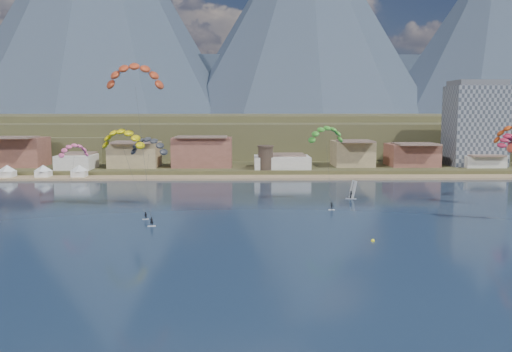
% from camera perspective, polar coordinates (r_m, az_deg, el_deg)
% --- Properties ---
extents(ground, '(2400.00, 2400.00, 0.00)m').
position_cam_1_polar(ground, '(76.29, 0.48, -10.48)').
color(ground, black).
rests_on(ground, ground).
extents(beach, '(2200.00, 12.00, 0.90)m').
position_cam_1_polar(beach, '(180.16, -0.46, -0.17)').
color(beach, '#A1835C').
rests_on(beach, ground).
extents(land, '(2200.00, 900.00, 4.00)m').
position_cam_1_polar(land, '(633.12, -0.94, 5.02)').
color(land, brown).
rests_on(land, ground).
extents(foothills, '(940.00, 210.00, 18.00)m').
position_cam_1_polar(foothills, '(306.46, 3.47, 4.48)').
color(foothills, brown).
rests_on(foothills, ground).
extents(mountain_ridge, '(2060.00, 480.00, 400.00)m').
position_cam_1_polar(mountain_ridge, '(905.42, -1.97, 15.18)').
color(mountain_ridge, '#2D3B4C').
rests_on(mountain_ridge, ground).
extents(town, '(400.00, 24.00, 12.00)m').
position_cam_1_polar(town, '(198.93, -12.13, 2.61)').
color(town, silver).
rests_on(town, ground).
extents(apartment_tower, '(20.00, 16.00, 32.00)m').
position_cam_1_polar(apartment_tower, '(218.82, 22.42, 5.20)').
color(apartment_tower, gray).
rests_on(apartment_tower, ground).
extents(watchtower, '(5.82, 5.82, 8.60)m').
position_cam_1_polar(watchtower, '(187.57, 1.04, 2.00)').
color(watchtower, '#47382D').
rests_on(watchtower, ground).
extents(beach_tents, '(43.40, 6.40, 5.00)m').
position_cam_1_polar(beach_tents, '(194.46, -23.55, 0.80)').
color(beach_tents, white).
rests_on(beach_tents, ground).
extents(kitesurfer_red, '(13.39, 18.11, 35.30)m').
position_cam_1_polar(kitesurfer_red, '(121.31, -12.84, 10.77)').
color(kitesurfer_red, silver).
rests_on(kitesurfer_red, ground).
extents(kitesurfer_yellow, '(13.50, 16.03, 21.86)m').
position_cam_1_polar(kitesurfer_yellow, '(126.97, -14.09, 4.19)').
color(kitesurfer_yellow, silver).
rests_on(kitesurfer_yellow, ground).
extents(kitesurfer_green, '(10.04, 13.91, 20.60)m').
position_cam_1_polar(kitesurfer_green, '(132.97, 7.53, 4.65)').
color(kitesurfer_green, silver).
rests_on(kitesurfer_green, ground).
extents(distant_kite_pink, '(8.24, 7.74, 16.04)m').
position_cam_1_polar(distant_kite_pink, '(147.03, -18.92, 2.83)').
color(distant_kite_pink, '#262626').
rests_on(distant_kite_pink, ground).
extents(distant_kite_dark, '(10.25, 7.09, 18.34)m').
position_cam_1_polar(distant_kite_dark, '(129.52, -11.44, 3.47)').
color(distant_kite_dark, '#262626').
rests_on(distant_kite_dark, ground).
extents(distant_kite_red, '(8.04, 7.97, 18.52)m').
position_cam_1_polar(distant_kite_red, '(152.64, 25.29, 3.69)').
color(distant_kite_red, '#262626').
rests_on(distant_kite_red, ground).
extents(windsurfer, '(2.92, 3.13, 4.86)m').
position_cam_1_polar(windsurfer, '(140.51, 10.21, -1.81)').
color(windsurfer, silver).
rests_on(windsurfer, ground).
extents(buoy, '(0.65, 0.65, 0.65)m').
position_cam_1_polar(buoy, '(96.69, 12.40, -6.79)').
color(buoy, '#FFF61A').
rests_on(buoy, ground).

